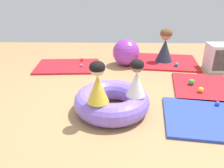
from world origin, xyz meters
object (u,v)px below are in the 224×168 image
at_px(child_in_white, 136,78).
at_px(storage_cube, 218,58).
at_px(adult_seated, 165,46).
at_px(child_in_yellow, 98,83).
at_px(play_ball_pink, 81,65).
at_px(inflatable_cushion, 112,101).
at_px(exercise_ball_large, 126,52).
at_px(play_ball_red, 82,59).
at_px(play_ball_green, 192,82).
at_px(play_ball_yellow, 201,90).
at_px(play_ball_blue, 218,103).
at_px(play_ball_teal, 176,64).

height_order(child_in_white, storage_cube, child_in_white).
relative_size(adult_seated, storage_cube, 1.34).
distance_m(child_in_yellow, play_ball_pink, 2.20).
height_order(inflatable_cushion, play_ball_pink, inflatable_cushion).
height_order(adult_seated, play_ball_pink, adult_seated).
relative_size(exercise_ball_large, storage_cube, 1.06).
distance_m(child_in_white, play_ball_red, 2.55).
bearing_deg(child_in_white, storage_cube, 54.69).
bearing_deg(storage_cube, inflatable_cushion, -142.08).
height_order(child_in_yellow, play_ball_green, child_in_yellow).
height_order(play_ball_yellow, exercise_ball_large, exercise_ball_large).
distance_m(adult_seated, exercise_ball_large, 0.92).
distance_m(inflatable_cushion, child_in_yellow, 0.55).
bearing_deg(storage_cube, adult_seated, 154.61).
bearing_deg(play_ball_blue, child_in_white, -169.45).
xyz_separation_m(play_ball_blue, play_ball_yellow, (-0.10, 0.44, 0.01)).
distance_m(inflatable_cushion, play_ball_green, 1.66).
distance_m(child_in_yellow, child_in_white, 0.53).
distance_m(play_ball_pink, storage_cube, 2.91).
bearing_deg(child_in_white, play_ball_blue, 20.95).
height_order(play_ball_yellow, play_ball_pink, play_ball_yellow).
relative_size(adult_seated, play_ball_green, 7.09).
relative_size(child_in_yellow, play_ball_pink, 9.04).
xyz_separation_m(child_in_white, play_ball_red, (-1.07, 2.26, -0.49)).
bearing_deg(storage_cube, play_ball_blue, -111.18).
relative_size(play_ball_red, play_ball_pink, 1.21).
relative_size(adult_seated, play_ball_teal, 8.69).
xyz_separation_m(play_ball_pink, play_ball_teal, (2.08, 0.06, 0.01)).
distance_m(play_ball_yellow, play_ball_teal, 1.27).
distance_m(child_in_yellow, play_ball_blue, 1.87).
xyz_separation_m(adult_seated, exercise_ball_large, (-0.89, -0.19, -0.11)).
distance_m(play_ball_yellow, exercise_ball_large, 1.89).
xyz_separation_m(child_in_white, play_ball_blue, (1.25, 0.23, -0.49)).
distance_m(adult_seated, storage_cube, 1.15).
xyz_separation_m(child_in_white, play_ball_pink, (-1.04, 1.88, -0.50)).
distance_m(inflatable_cushion, storage_cube, 2.78).
bearing_deg(child_in_yellow, play_ball_green, 123.11).
height_order(child_in_yellow, play_ball_blue, child_in_yellow).
height_order(inflatable_cushion, storage_cube, storage_cube).
distance_m(exercise_ball_large, storage_cube, 1.94).
relative_size(play_ball_green, exercise_ball_large, 0.18).
height_order(child_in_white, play_ball_red, child_in_white).
relative_size(play_ball_blue, play_ball_yellow, 0.73).
distance_m(play_ball_blue, exercise_ball_large, 2.30).
bearing_deg(play_ball_blue, play_ball_yellow, 103.43).
bearing_deg(play_ball_teal, adult_seated, 119.50).
bearing_deg(adult_seated, child_in_white, -84.44).
relative_size(inflatable_cushion, play_ball_pink, 17.90).
distance_m(play_ball_green, play_ball_yellow, 0.31).
bearing_deg(play_ball_green, inflatable_cushion, -148.44).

